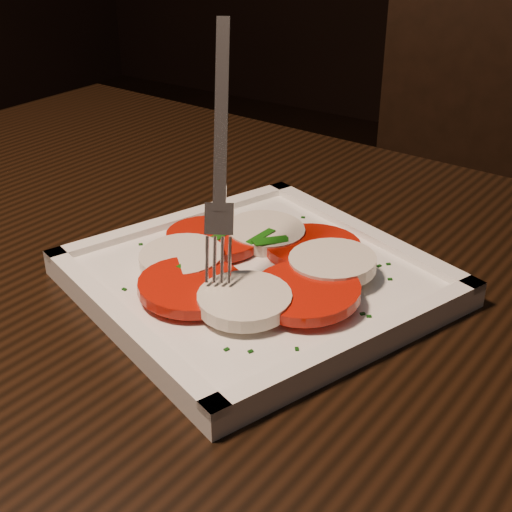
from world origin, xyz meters
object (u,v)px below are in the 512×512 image
Objects in this scene: plate at (256,281)px; fork at (222,146)px; chair at (483,223)px; table at (244,429)px.

plate is 0.11m from fork.
fork reaches higher than plate.
chair is 3.76× the size of plate.
table is 7.29× the size of fork.
table is at bearing -67.19° from plate.
plate is 1.45× the size of fork.
chair reaches higher than table.
plate is (-0.02, 0.05, 0.11)m from table.
table is at bearing -97.09° from chair.
table is at bearing -70.65° from fork.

